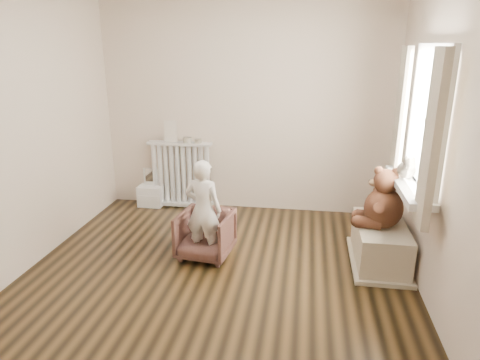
# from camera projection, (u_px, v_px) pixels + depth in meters

# --- Properties ---
(floor) EXTENTS (3.60, 3.60, 0.01)m
(floor) POSITION_uv_depth(u_px,v_px,m) (216.00, 276.00, 3.97)
(floor) COLOR black
(floor) RESTS_ON ground
(back_wall) EXTENTS (3.60, 0.02, 2.60)m
(back_wall) POSITION_uv_depth(u_px,v_px,m) (245.00, 108.00, 5.27)
(back_wall) COLOR beige
(back_wall) RESTS_ON ground
(front_wall) EXTENTS (3.60, 0.02, 2.60)m
(front_wall) POSITION_uv_depth(u_px,v_px,m) (126.00, 223.00, 1.88)
(front_wall) COLOR beige
(front_wall) RESTS_ON ground
(left_wall) EXTENTS (0.02, 3.60, 2.60)m
(left_wall) POSITION_uv_depth(u_px,v_px,m) (19.00, 132.00, 3.85)
(left_wall) COLOR beige
(left_wall) RESTS_ON ground
(right_wall) EXTENTS (0.02, 3.60, 2.60)m
(right_wall) POSITION_uv_depth(u_px,v_px,m) (441.00, 146.00, 3.30)
(right_wall) COLOR beige
(right_wall) RESTS_ON ground
(window) EXTENTS (0.03, 0.90, 1.10)m
(window) POSITION_uv_depth(u_px,v_px,m) (428.00, 120.00, 3.55)
(window) COLOR white
(window) RESTS_ON right_wall
(window_sill) EXTENTS (0.22, 1.10, 0.06)m
(window_sill) POSITION_uv_depth(u_px,v_px,m) (409.00, 186.00, 3.74)
(window_sill) COLOR silver
(window_sill) RESTS_ON right_wall
(curtain_left) EXTENTS (0.06, 0.26, 1.30)m
(curtain_left) POSITION_uv_depth(u_px,v_px,m) (432.00, 141.00, 3.05)
(curtain_left) COLOR #BDB198
(curtain_left) RESTS_ON right_wall
(curtain_right) EXTENTS (0.06, 0.26, 1.30)m
(curtain_right) POSITION_uv_depth(u_px,v_px,m) (400.00, 116.00, 4.12)
(curtain_right) COLOR #BDB198
(curtain_right) RESTS_ON right_wall
(radiator) EXTENTS (0.82, 0.16, 0.87)m
(radiator) POSITION_uv_depth(u_px,v_px,m) (181.00, 178.00, 5.56)
(radiator) COLOR silver
(radiator) RESTS_ON floor
(paper_doll) EXTENTS (0.16, 0.01, 0.27)m
(paper_doll) POSITION_uv_depth(u_px,v_px,m) (171.00, 131.00, 5.39)
(paper_doll) COLOR beige
(paper_doll) RESTS_ON radiator
(tin_a) EXTENTS (0.11, 0.11, 0.07)m
(tin_a) POSITION_uv_depth(u_px,v_px,m) (187.00, 140.00, 5.39)
(tin_a) COLOR #A59E8C
(tin_a) RESTS_ON radiator
(tin_b) EXTENTS (0.09, 0.09, 0.05)m
(tin_b) POSITION_uv_depth(u_px,v_px,m) (198.00, 141.00, 5.37)
(tin_b) COLOR #A59E8C
(tin_b) RESTS_ON radiator
(toy_vanity) EXTENTS (0.32, 0.23, 0.50)m
(toy_vanity) POSITION_uv_depth(u_px,v_px,m) (151.00, 186.00, 5.62)
(toy_vanity) COLOR silver
(toy_vanity) RESTS_ON floor
(armchair) EXTENTS (0.57, 0.58, 0.47)m
(armchair) POSITION_uv_depth(u_px,v_px,m) (205.00, 235.00, 4.27)
(armchair) COLOR #543229
(armchair) RESTS_ON floor
(child) EXTENTS (0.39, 0.29, 1.00)m
(child) POSITION_uv_depth(u_px,v_px,m) (203.00, 210.00, 4.14)
(child) COLOR white
(child) RESTS_ON armchair
(toy_bench) EXTENTS (0.46, 0.87, 0.41)m
(toy_bench) POSITION_uv_depth(u_px,v_px,m) (380.00, 244.00, 4.15)
(toy_bench) COLOR #BEB395
(toy_bench) RESTS_ON floor
(teddy_bear) EXTENTS (0.51, 0.42, 0.57)m
(teddy_bear) POSITION_uv_depth(u_px,v_px,m) (384.00, 200.00, 3.97)
(teddy_bear) COLOR #391D11
(teddy_bear) RESTS_ON toy_bench
(plush_cat) EXTENTS (0.19, 0.28, 0.22)m
(plush_cat) POSITION_uv_depth(u_px,v_px,m) (406.00, 168.00, 3.81)
(plush_cat) COLOR #676056
(plush_cat) RESTS_ON window_sill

